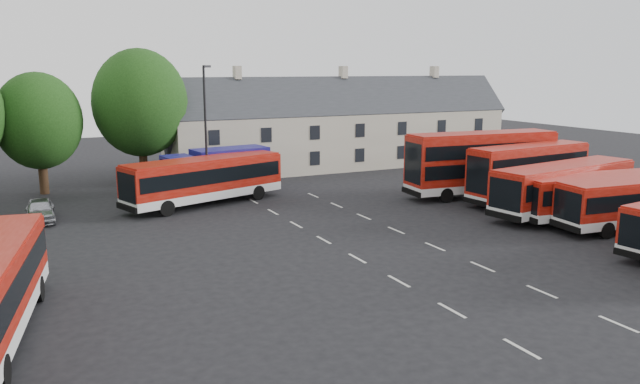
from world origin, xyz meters
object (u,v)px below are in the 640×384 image
at_px(box_truck, 218,169).
at_px(lamppost, 206,129).
at_px(bus_dd_south, 528,170).
at_px(silver_car, 40,210).

relative_size(box_truck, lamppost, 0.85).
bearing_deg(box_truck, bus_dd_south, -40.43).
xyz_separation_m(silver_car, lamppost, (11.77, 1.86, 4.62)).
height_order(silver_car, lamppost, lamppost).
height_order(box_truck, lamppost, lamppost).
distance_m(bus_dd_south, silver_car, 34.30).
xyz_separation_m(box_truck, lamppost, (-1.34, -1.72, 3.33)).
bearing_deg(box_truck, silver_car, -171.98).
bearing_deg(bus_dd_south, silver_car, 158.64).
bearing_deg(silver_car, lamppost, 11.07).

